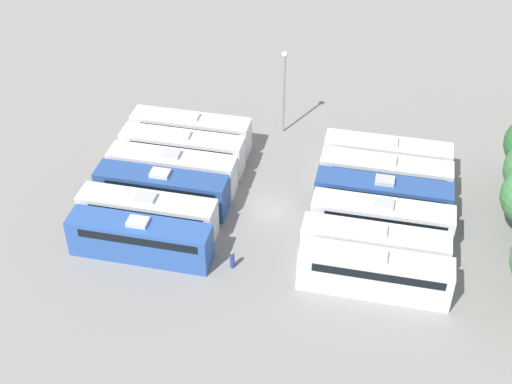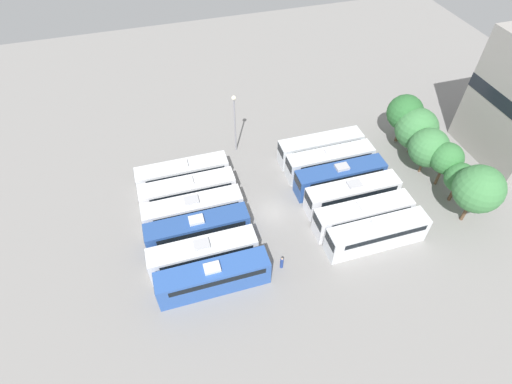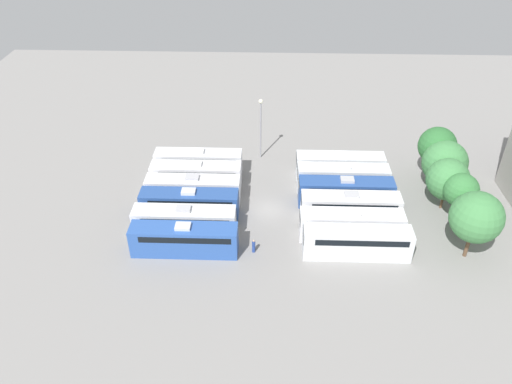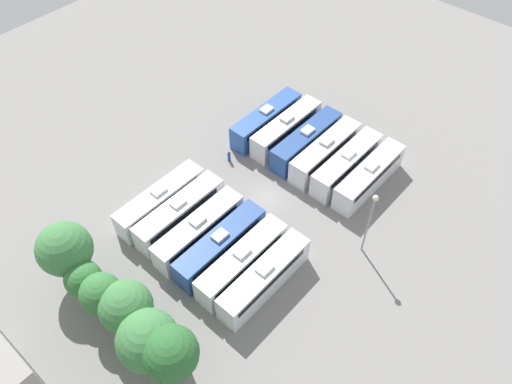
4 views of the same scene
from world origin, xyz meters
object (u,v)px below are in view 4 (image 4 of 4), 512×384
object	(u,v)px
bus_2	(325,152)
bus_3	(306,141)
bus_5	(266,120)
bus_1	(347,164)
bus_6	(264,278)
bus_9	(199,230)
bus_4	(286,128)
tree_3	(101,294)
bus_0	(369,176)
light_pole	(371,215)
tree_2	(126,307)
bus_7	(242,261)
tree_4	(83,279)
bus_11	(161,201)
tree_0	(171,353)
tree_5	(65,249)
worker_person	(229,156)
tree_1	(148,341)
bus_8	(220,245)
bus_10	(180,213)

from	to	relation	value
bus_2	bus_3	xyz separation A→B (m)	(2.95, -0.01, 0.00)
bus_5	bus_1	bearing A→B (deg)	-178.26
bus_6	bus_9	bearing A→B (deg)	1.62
bus_2	bus_4	xyz separation A→B (m)	(6.28, -0.09, 0.00)
tree_3	bus_5	bearing A→B (deg)	-78.08
bus_6	bus_0	bearing A→B (deg)	-90.42
bus_2	light_pole	xyz separation A→B (m)	(-10.95, 7.91, 4.05)
tree_2	bus_7	bearing A→B (deg)	-106.66
bus_4	bus_5	xyz separation A→B (m)	(3.05, 0.43, 0.00)
bus_6	tree_4	world-z (taller)	tree_4
bus_7	bus_11	distance (m)	12.37
bus_1	tree_3	size ratio (longest dim) A/B	1.80
bus_7	bus_5	bearing A→B (deg)	-55.43
tree_0	tree_5	world-z (taller)	tree_5
bus_2	tree_2	bearing A→B (deg)	89.49
tree_0	bus_2	bearing A→B (deg)	-78.30
tree_5	tree_4	bearing A→B (deg)	170.67
bus_6	tree_2	xyz separation A→B (m)	(6.41, 11.68, 2.29)
bus_7	tree_4	world-z (taller)	tree_4
bus_7	tree_5	distance (m)	17.30
bus_11	tree_0	bearing A→B (deg)	142.68
bus_3	tree_5	distance (m)	31.16
bus_11	worker_person	bearing A→B (deg)	-90.49
light_pole	tree_3	bearing A→B (deg)	58.91
bus_7	tree_2	xyz separation A→B (m)	(3.48, 11.61, 2.29)
worker_person	tree_1	bearing A→B (deg)	118.71
bus_4	tree_4	bearing A→B (deg)	90.91
bus_8	light_pole	size ratio (longest dim) A/B	1.29
bus_7	tree_4	bearing A→B (deg)	53.96
bus_8	tree_3	world-z (taller)	tree_3
bus_5	tree_0	xyz separation A→B (m)	(-15.65, 30.16, 3.04)
worker_person	bus_4	bearing A→B (deg)	-109.65
bus_11	tree_0	world-z (taller)	tree_0
bus_3	bus_8	size ratio (longest dim) A/B	1.00
worker_person	tree_2	xyz separation A→B (m)	(-8.80, 22.44, 3.37)
bus_2	bus_9	world-z (taller)	same
bus_10	light_pole	distance (m)	20.59
bus_1	light_pole	xyz separation A→B (m)	(-7.80, 7.96, 4.05)
bus_6	tree_0	size ratio (longest dim) A/B	1.56
bus_9	bus_11	xyz separation A→B (m)	(6.21, -0.03, 0.00)
light_pole	tree_2	world-z (taller)	light_pole
bus_2	tree_4	xyz separation A→B (m)	(5.79, 30.90, 1.96)
tree_3	tree_4	distance (m)	2.96
bus_1	light_pole	size ratio (longest dim) A/B	1.29
bus_0	bus_2	distance (m)	6.29
bus_7	bus_3	bearing A→B (deg)	-71.63
bus_10	bus_0	bearing A→B (deg)	-124.01
bus_4	tree_0	bearing A→B (deg)	112.38
light_pole	bus_11	bearing A→B (deg)	28.22
tree_1	tree_2	size ratio (longest dim) A/B	1.03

